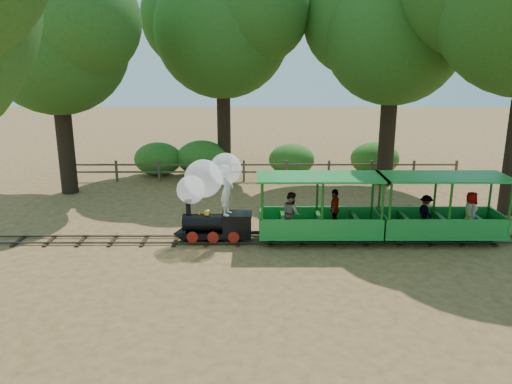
{
  "coord_description": "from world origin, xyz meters",
  "views": [
    {
      "loc": [
        -0.47,
        -14.91,
        5.67
      ],
      "look_at": [
        -0.44,
        0.5,
        1.5
      ],
      "focal_mm": 35.0,
      "sensor_mm": 36.0,
      "label": 1
    }
  ],
  "objects_px": {
    "carriage_rear": "(443,217)",
    "fence": "(265,169)",
    "carriage_front": "(316,216)",
    "locomotive": "(210,192)"
  },
  "relations": [
    {
      "from": "carriage_front",
      "to": "carriage_rear",
      "type": "bearing_deg",
      "value": 0.43
    },
    {
      "from": "locomotive",
      "to": "carriage_rear",
      "type": "distance_m",
      "value": 7.34
    },
    {
      "from": "carriage_rear",
      "to": "locomotive",
      "type": "bearing_deg",
      "value": 179.44
    },
    {
      "from": "carriage_front",
      "to": "fence",
      "type": "distance_m",
      "value": 8.17
    },
    {
      "from": "carriage_rear",
      "to": "fence",
      "type": "bearing_deg",
      "value": 124.1
    },
    {
      "from": "carriage_rear",
      "to": "fence",
      "type": "height_order",
      "value": "carriage_rear"
    },
    {
      "from": "locomotive",
      "to": "fence",
      "type": "distance_m",
      "value": 8.22
    },
    {
      "from": "carriage_front",
      "to": "fence",
      "type": "xyz_separation_m",
      "value": [
        -1.45,
        8.04,
        -0.27
      ]
    },
    {
      "from": "carriage_rear",
      "to": "fence",
      "type": "distance_m",
      "value": 9.68
    },
    {
      "from": "fence",
      "to": "carriage_rear",
      "type": "bearing_deg",
      "value": -55.9
    }
  ]
}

